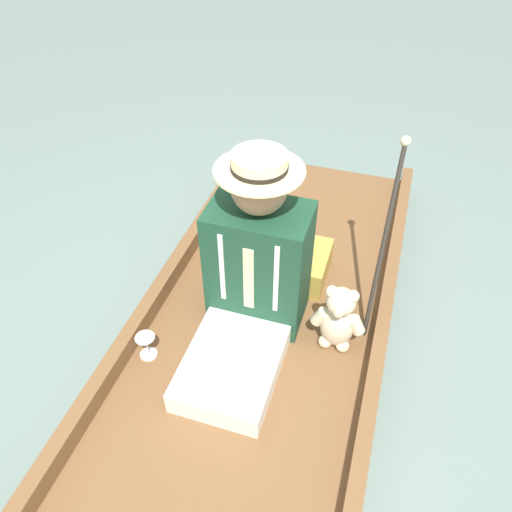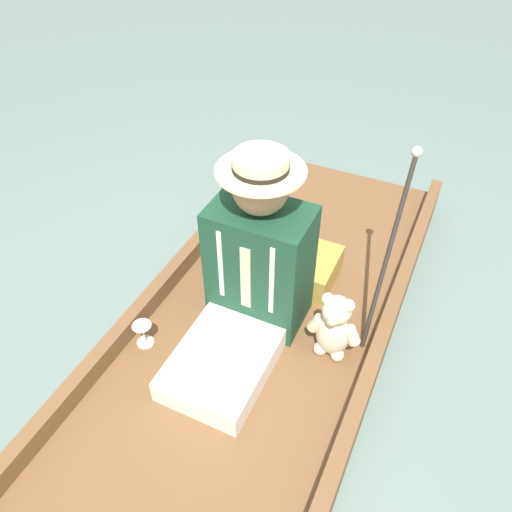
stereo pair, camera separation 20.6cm
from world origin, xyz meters
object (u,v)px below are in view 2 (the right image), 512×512
Objects in this scene: teddy_bear at (334,327)px; walking_cane at (393,236)px; seated_person at (253,273)px; wine_glass at (143,330)px.

walking_cane is at bearing -112.19° from teddy_bear.
seated_person is 7.13× the size of wine_glass.
wine_glass is 1.13m from walking_cane.
wine_glass is at bearing 37.75° from seated_person.
teddy_bear reaches higher than wine_glass.
walking_cane is at bearing -145.65° from wine_glass.
seated_person is 0.54m from wine_glass.
seated_person is 1.03× the size of walking_cane.
wine_glass is at bearing 22.11° from teddy_bear.
teddy_bear is (-0.38, 0.01, -0.16)m from seated_person.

